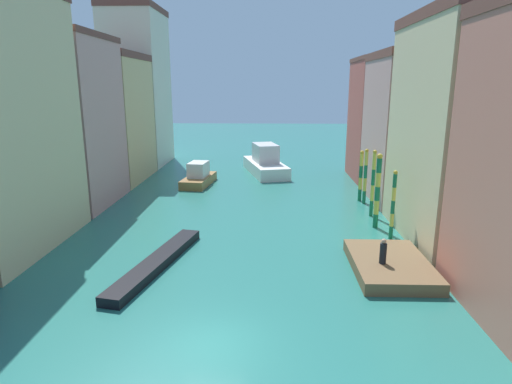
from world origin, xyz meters
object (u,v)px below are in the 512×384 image
(mooring_pole_1, at_px, (377,190))
(mooring_pole_4, at_px, (361,175))
(motorboat_0, at_px, (199,177))
(mooring_pole_3, at_px, (365,176))
(waterfront_dock, at_px, (390,265))
(mooring_pole_2, at_px, (373,183))
(person_on_dock, at_px, (383,252))
(vaporetto_white, at_px, (265,163))
(mooring_pole_0, at_px, (393,205))
(gondola_black, at_px, (157,262))

(mooring_pole_1, height_order, mooring_pole_4, mooring_pole_1)
(motorboat_0, bearing_deg, mooring_pole_3, -23.84)
(mooring_pole_3, xyz_separation_m, motorboat_0, (-15.39, 6.80, -1.58))
(mooring_pole_4, bearing_deg, waterfront_dock, -95.05)
(mooring_pole_2, bearing_deg, person_on_dock, -99.69)
(waterfront_dock, distance_m, mooring_pole_3, 14.21)
(waterfront_dock, xyz_separation_m, motorboat_0, (-13.88, 20.78, 0.50))
(waterfront_dock, bearing_deg, mooring_pole_2, 82.86)
(vaporetto_white, bearing_deg, motorboat_0, -138.03)
(mooring_pole_0, xyz_separation_m, mooring_pole_3, (0.09, 8.87, 0.06))
(waterfront_dock, xyz_separation_m, mooring_pole_2, (1.29, 10.27, 2.31))
(motorboat_0, bearing_deg, mooring_pole_2, -34.71)
(mooring_pole_0, distance_m, mooring_pole_1, 2.43)
(mooring_pole_2, distance_m, vaporetto_white, 18.65)
(mooring_pole_2, relative_size, vaporetto_white, 0.51)
(mooring_pole_1, xyz_separation_m, mooring_pole_4, (0.35, 7.37, -0.45))
(person_on_dock, relative_size, vaporetto_white, 0.14)
(gondola_black, height_order, motorboat_0, motorboat_0)
(waterfront_dock, xyz_separation_m, mooring_pole_4, (1.31, 14.84, 1.95))
(vaporetto_white, bearing_deg, mooring_pole_4, -54.93)
(person_on_dock, relative_size, mooring_pole_0, 0.30)
(person_on_dock, relative_size, mooring_pole_1, 0.26)
(mooring_pole_3, bearing_deg, person_on_dock, -98.12)
(person_on_dock, height_order, mooring_pole_2, mooring_pole_2)
(vaporetto_white, height_order, motorboat_0, vaporetto_white)
(mooring_pole_2, height_order, gondola_black, mooring_pole_2)
(mooring_pole_2, height_order, mooring_pole_3, mooring_pole_2)
(person_on_dock, relative_size, mooring_pole_3, 0.29)
(gondola_black, bearing_deg, mooring_pole_4, 46.01)
(waterfront_dock, bearing_deg, vaporetto_white, 104.86)
(waterfront_dock, xyz_separation_m, person_on_dock, (-0.56, -0.56, 0.96))
(vaporetto_white, relative_size, motorboat_0, 1.65)
(mooring_pole_0, distance_m, gondola_black, 15.29)
(waterfront_dock, bearing_deg, person_on_dock, -135.17)
(mooring_pole_4, bearing_deg, mooring_pole_0, -89.33)
(person_on_dock, distance_m, gondola_black, 12.39)
(mooring_pole_0, relative_size, vaporetto_white, 0.45)
(mooring_pole_3, relative_size, vaporetto_white, 0.47)
(mooring_pole_2, height_order, mooring_pole_4, mooring_pole_2)
(mooring_pole_2, distance_m, motorboat_0, 18.54)
(person_on_dock, distance_m, mooring_pole_1, 8.30)
(mooring_pole_0, bearing_deg, waterfront_dock, -105.56)
(gondola_black, xyz_separation_m, motorboat_0, (-1.00, 20.64, 0.57))
(vaporetto_white, height_order, gondola_black, vaporetto_white)
(person_on_dock, xyz_separation_m, mooring_pole_2, (1.85, 10.83, 1.34))
(mooring_pole_1, height_order, motorboat_0, mooring_pole_1)
(waterfront_dock, relative_size, mooring_pole_0, 1.35)
(mooring_pole_2, bearing_deg, gondola_black, -144.42)
(mooring_pole_3, distance_m, gondola_black, 20.09)
(mooring_pole_4, bearing_deg, mooring_pole_2, -90.30)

